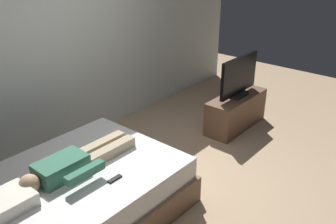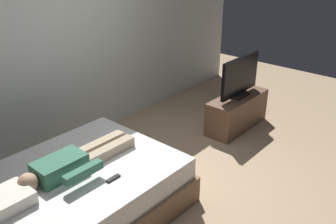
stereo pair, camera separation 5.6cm
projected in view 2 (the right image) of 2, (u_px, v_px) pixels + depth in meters
The scene contains 8 objects.
ground_plane at pixel (169, 186), 4.22m from camera, with size 10.00×10.00×0.00m, color tan.
back_wall at pixel (89, 35), 4.96m from camera, with size 6.40×0.10×2.80m, color silver.
bed at pixel (76, 196), 3.64m from camera, with size 2.04×1.55×0.54m.
pillow at pixel (1, 203), 3.02m from camera, with size 0.48×0.34×0.12m, color silver.
person at pixel (73, 163), 3.53m from camera, with size 1.26×0.46×0.18m.
remote at pixel (113, 178), 3.42m from camera, with size 0.15×0.04×0.02m, color black.
tv_stand at pixel (237, 112), 5.46m from camera, with size 1.10×0.40×0.50m, color brown.
tv at pixel (240, 78), 5.23m from camera, with size 0.88×0.20×0.59m.
Camera 2 is at (-2.61, -2.27, 2.55)m, focal length 39.40 mm.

